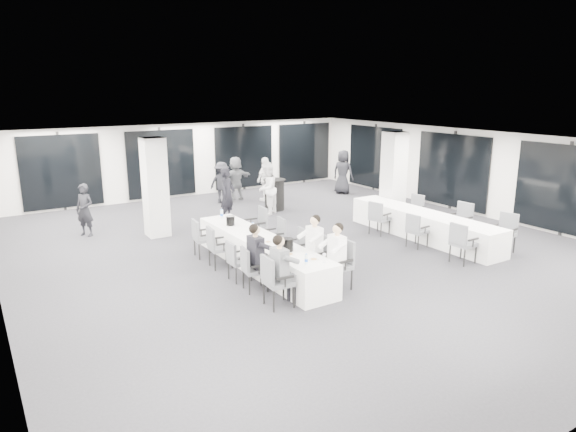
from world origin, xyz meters
The scene contains 43 objects.
room centered at (0.89, 1.11, 1.39)m, with size 14.04×16.04×2.84m.
column_left centered at (-2.80, 3.20, 1.40)m, with size 0.60×0.60×2.80m, color silver.
column_right centered at (4.20, 1.00, 1.40)m, with size 0.60×0.60×2.80m, color silver.
banquet_table_main centered at (-1.67, -0.83, 0.38)m, with size 0.90×5.00×0.75m, color white.
banquet_table_side centered at (3.42, -1.06, 0.38)m, with size 0.90×5.00×0.75m, color white.
cocktail_table centered at (1.66, 4.13, 0.54)m, with size 0.77×0.77×1.07m.
chair_main_left_near centered at (-2.51, -2.85, 0.59)m, with size 0.56×0.61×1.03m.
chair_main_left_second centered at (-2.50, -1.90, 0.54)m, with size 0.54×0.58×0.94m.
chair_main_left_mid centered at (-2.50, -1.21, 0.51)m, with size 0.45×0.51×0.89m.
chair_main_left_fourth centered at (-2.51, -0.21, 0.56)m, with size 0.55×0.60×0.99m.
chair_main_left_far centered at (-2.50, 0.72, 0.55)m, with size 0.53×0.58×0.96m.
chair_main_right_near centered at (-0.83, -2.76, 0.60)m, with size 0.53×0.60×1.04m.
chair_main_right_second centered at (-0.84, -1.95, 0.55)m, with size 0.50×0.56×0.96m.
chair_main_right_mid centered at (-0.84, -1.14, 0.52)m, with size 0.50×0.55×0.91m.
chair_main_right_fourth centered at (-0.84, -0.16, 0.55)m, with size 0.55×0.59×0.96m.
chair_main_right_far centered at (-0.83, 0.82, 0.59)m, with size 0.57×0.62×1.04m.
chair_side_left_near centered at (2.58, -3.08, 0.57)m, with size 0.52×0.58×1.00m.
chair_side_left_mid centered at (2.59, -1.59, 0.52)m, with size 0.50×0.55×0.92m.
chair_side_left_far centered at (2.58, -0.13, 0.56)m, with size 0.58×0.61×0.97m.
chair_side_right_near centered at (4.26, -3.08, 0.58)m, with size 0.57×0.62×1.02m.
chair_side_right_mid centered at (4.26, -1.70, 0.59)m, with size 0.56×0.61×1.03m.
chair_side_right_far centered at (4.25, 0.06, 0.54)m, with size 0.55×0.58×0.94m.
seated_guest_a centered at (-2.34, -2.86, 0.81)m, with size 0.50×0.38×1.44m.
seated_guest_b centered at (-2.34, -1.91, 0.81)m, with size 0.50×0.38×1.44m.
seated_guest_c centered at (-1.00, -2.76, 0.81)m, with size 0.50×0.38×1.44m.
seated_guest_d centered at (-1.00, -1.95, 0.81)m, with size 0.50×0.38×1.44m.
standing_guest_a centered at (-0.35, 3.65, 0.96)m, with size 0.70×0.57×1.92m, color black.
standing_guest_b centered at (1.09, 3.67, 0.99)m, with size 0.96×0.58×1.98m, color white.
standing_guest_c centered at (0.60, 6.08, 0.86)m, with size 1.11×0.57×1.72m, color black.
standing_guest_d centered at (2.17, 5.59, 0.93)m, with size 1.09×0.61×1.85m, color white.
standing_guest_e centered at (5.42, 5.10, 0.98)m, with size 0.95×0.58×1.97m, color black.
standing_guest_f centered at (1.24, 6.23, 0.93)m, with size 1.71×0.66×1.87m, color #5B5F63.
standing_guest_g centered at (-4.54, 4.26, 0.85)m, with size 0.62×0.50×1.71m, color black.
standing_guest_h centered at (5.41, 2.42, 0.97)m, with size 0.94×0.57×1.95m, color black.
ice_bucket_near centered at (-1.65, -1.97, 0.89)m, with size 0.24×0.24×0.27m, color black.
ice_bucket_far centered at (-1.76, 0.56, 0.87)m, with size 0.21×0.21×0.24m, color black.
water_bottle_a centered at (-1.81, -2.90, 0.85)m, with size 0.07×0.07×0.21m, color silver.
water_bottle_b centered at (-1.55, -0.22, 0.86)m, with size 0.07×0.07×0.21m, color silver.
water_bottle_c centered at (-1.65, 1.32, 0.87)m, with size 0.08×0.08×0.24m, color silver.
plate_a centered at (-1.76, -2.22, 0.76)m, with size 0.22×0.22×0.03m.
plate_b centered at (-1.52, -2.75, 0.76)m, with size 0.22×0.22×0.03m.
plate_c centered at (-1.70, -1.22, 0.76)m, with size 0.18×0.18×0.03m.
wine_glass centered at (-1.44, -3.00, 0.90)m, with size 0.08×0.08×0.20m.
Camera 1 is at (-7.23, -10.79, 4.14)m, focal length 32.00 mm.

